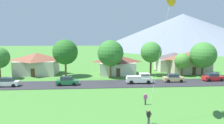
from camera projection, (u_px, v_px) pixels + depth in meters
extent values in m
cube|color=#2D2D33|center=(111.00, 84.00, 40.95)|extent=(160.00, 6.83, 0.08)
cone|color=gray|center=(183.00, 33.00, 170.87)|extent=(113.92, 113.92, 24.89)
cone|color=slate|center=(182.00, 31.00, 162.34)|extent=(134.69, 134.69, 27.22)
cube|color=silver|center=(117.00, 68.00, 51.40)|extent=(8.69, 6.19, 3.15)
pyramid|color=brown|center=(117.00, 58.00, 51.09)|extent=(9.38, 6.68, 1.73)
cube|color=brown|center=(118.00, 72.00, 48.39)|extent=(0.90, 0.06, 2.00)
cube|color=beige|center=(37.00, 67.00, 51.53)|extent=(9.64, 7.52, 3.51)
pyramid|color=brown|center=(37.00, 57.00, 51.19)|extent=(10.41, 8.12, 1.93)
cube|color=brown|center=(33.00, 73.00, 47.89)|extent=(0.90, 0.06, 2.00)
cube|color=beige|center=(189.00, 66.00, 53.38)|extent=(9.86, 6.18, 3.58)
pyramid|color=brown|center=(189.00, 56.00, 53.03)|extent=(10.65, 6.68, 1.97)
cube|color=brown|center=(194.00, 71.00, 50.40)|extent=(0.90, 0.06, 2.00)
cube|color=beige|center=(173.00, 65.00, 57.16)|extent=(9.31, 6.47, 3.27)
pyramid|color=#564C51|center=(174.00, 56.00, 56.85)|extent=(10.05, 6.99, 1.80)
cube|color=brown|center=(178.00, 69.00, 54.02)|extent=(0.90, 0.06, 2.00)
cylinder|color=brown|center=(66.00, 69.00, 48.03)|extent=(0.44, 0.44, 3.71)
sphere|color=#286623|center=(65.00, 52.00, 47.53)|extent=(5.89, 5.89, 5.89)
cylinder|color=brown|center=(111.00, 70.00, 47.07)|extent=(0.44, 0.44, 3.48)
sphere|color=#33752D|center=(111.00, 53.00, 46.58)|extent=(5.99, 5.99, 5.99)
cylinder|color=#4C3823|center=(151.00, 68.00, 49.32)|extent=(0.44, 0.44, 3.91)
sphere|color=#3D7F33|center=(151.00, 52.00, 48.84)|extent=(5.00, 5.00, 5.00)
cylinder|color=brown|center=(0.00, 73.00, 44.89)|extent=(0.44, 0.44, 3.16)
cylinder|color=brown|center=(182.00, 71.00, 49.13)|extent=(0.44, 0.44, 2.38)
sphere|color=#4C8938|center=(182.00, 61.00, 48.81)|extent=(3.70, 3.70, 3.70)
cylinder|color=#4C3823|center=(202.00, 70.00, 48.70)|extent=(0.44, 0.44, 2.87)
sphere|color=#3D7F33|center=(203.00, 55.00, 48.23)|extent=(6.09, 6.09, 6.09)
cube|color=tan|center=(173.00, 79.00, 42.69)|extent=(4.27, 1.96, 0.80)
cube|color=#2D3847|center=(173.00, 75.00, 42.60)|extent=(2.26, 1.67, 0.68)
cylinder|color=black|center=(178.00, 79.00, 43.69)|extent=(0.65, 0.26, 0.64)
cylinder|color=black|center=(181.00, 81.00, 41.86)|extent=(0.65, 0.26, 0.64)
cylinder|color=black|center=(166.00, 79.00, 43.59)|extent=(0.65, 0.26, 0.64)
cylinder|color=black|center=(168.00, 81.00, 41.77)|extent=(0.65, 0.26, 0.64)
cube|color=red|center=(213.00, 78.00, 43.61)|extent=(4.25, 1.92, 0.80)
cube|color=#2D3847|center=(212.00, 75.00, 43.51)|extent=(2.25, 1.65, 0.68)
cylinder|color=black|center=(216.00, 78.00, 44.69)|extent=(0.65, 0.26, 0.64)
cylinder|color=black|center=(221.00, 80.00, 42.88)|extent=(0.65, 0.26, 0.64)
cylinder|color=black|center=(204.00, 78.00, 44.42)|extent=(0.65, 0.26, 0.64)
cylinder|color=black|center=(209.00, 80.00, 42.60)|extent=(0.65, 0.26, 0.64)
cube|color=white|center=(8.00, 83.00, 38.71)|extent=(4.21, 1.82, 0.80)
cube|color=#2D3847|center=(7.00, 79.00, 38.60)|extent=(2.21, 1.60, 0.68)
cylinder|color=black|center=(17.00, 83.00, 39.76)|extent=(0.64, 0.24, 0.64)
cylinder|color=black|center=(13.00, 86.00, 37.94)|extent=(0.64, 0.24, 0.64)
cylinder|color=black|center=(3.00, 84.00, 39.55)|extent=(0.64, 0.24, 0.64)
cube|color=#237042|center=(67.00, 82.00, 39.78)|extent=(4.23, 1.88, 0.80)
cube|color=#2D3847|center=(66.00, 78.00, 39.67)|extent=(2.23, 1.62, 0.68)
cylinder|color=black|center=(75.00, 82.00, 40.84)|extent=(0.64, 0.25, 0.64)
cylinder|color=black|center=(74.00, 84.00, 39.02)|extent=(0.64, 0.25, 0.64)
cylinder|color=black|center=(61.00, 82.00, 40.60)|extent=(0.64, 0.25, 0.64)
cylinder|color=black|center=(60.00, 85.00, 38.78)|extent=(0.64, 0.25, 0.64)
cube|color=white|center=(139.00, 80.00, 41.41)|extent=(5.26, 2.17, 0.84)
cube|color=white|center=(144.00, 76.00, 41.35)|extent=(1.96, 1.90, 0.90)
cube|color=#2D3847|center=(145.00, 74.00, 41.32)|extent=(1.67, 1.93, 0.28)
cube|color=#B7B7B7|center=(133.00, 77.00, 41.29)|extent=(2.76, 2.05, 0.36)
cylinder|color=black|center=(146.00, 80.00, 42.53)|extent=(0.77, 0.30, 0.76)
cylinder|color=black|center=(148.00, 82.00, 40.51)|extent=(0.77, 0.30, 0.76)
cylinder|color=black|center=(130.00, 80.00, 42.39)|extent=(0.77, 0.30, 0.76)
cylinder|color=black|center=(131.00, 82.00, 40.37)|extent=(0.77, 0.30, 0.76)
cylinder|color=#3D3D42|center=(149.00, 121.00, 22.01)|extent=(0.24, 0.24, 0.88)
cube|color=black|center=(149.00, 114.00, 21.92)|extent=(0.36, 0.22, 0.58)
sphere|color=#9E7051|center=(149.00, 111.00, 21.87)|extent=(0.21, 0.21, 0.21)
cylinder|color=black|center=(147.00, 113.00, 21.95)|extent=(0.18, 0.55, 0.37)
cylinder|color=black|center=(151.00, 113.00, 21.98)|extent=(0.18, 0.55, 0.37)
cylinder|color=silver|center=(160.00, 55.00, 21.80)|extent=(2.42, 1.22, 12.08)
cylinder|color=#3D3D42|center=(145.00, 102.00, 28.40)|extent=(0.24, 0.24, 0.88)
cube|color=#B7479E|center=(145.00, 97.00, 28.31)|extent=(0.36, 0.22, 0.58)
sphere|color=tan|center=(146.00, 94.00, 28.26)|extent=(0.21, 0.21, 0.21)
cylinder|color=#B7479E|center=(144.00, 97.00, 28.30)|extent=(0.12, 0.18, 0.59)
cylinder|color=#B7479E|center=(147.00, 97.00, 28.33)|extent=(0.12, 0.18, 0.59)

